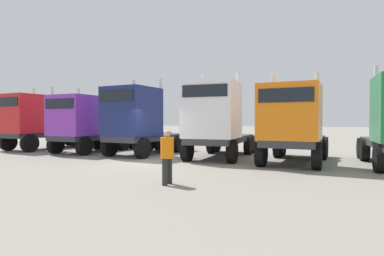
% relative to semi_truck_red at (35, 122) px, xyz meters
% --- Properties ---
extents(ground, '(200.00, 200.00, 0.00)m').
position_rel_semi_truck_red_xyz_m(ground, '(10.29, -2.87, -1.88)').
color(ground, gray).
extents(semi_truck_red, '(3.09, 6.41, 4.21)m').
position_rel_semi_truck_red_xyz_m(semi_truck_red, '(0.00, 0.00, 0.00)').
color(semi_truck_red, '#333338').
rests_on(semi_truck_red, ground).
extents(semi_truck_purple, '(2.76, 5.92, 4.00)m').
position_rel_semi_truck_red_xyz_m(semi_truck_purple, '(4.33, -0.30, -0.12)').
color(semi_truck_purple, '#333338').
rests_on(semi_truck_purple, ground).
extents(semi_truck_navy, '(2.96, 6.20, 4.32)m').
position_rel_semi_truck_red_xyz_m(semi_truck_navy, '(8.16, -0.21, 0.08)').
color(semi_truck_navy, '#333338').
rests_on(semi_truck_navy, ground).
extents(semi_truck_white, '(2.84, 6.46, 4.40)m').
position_rel_semi_truck_red_xyz_m(semi_truck_white, '(12.69, -0.19, 0.10)').
color(semi_truck_white, '#333338').
rests_on(semi_truck_white, ground).
extents(semi_truck_orange, '(2.82, 6.17, 4.05)m').
position_rel_semi_truck_red_xyz_m(semi_truck_orange, '(16.42, -0.72, -0.08)').
color(semi_truck_orange, '#333338').
rests_on(semi_truck_orange, ground).
extents(visitor_in_hivis, '(0.43, 0.45, 1.65)m').
position_rel_semi_truck_red_xyz_m(visitor_in_hivis, '(13.39, -6.79, -0.93)').
color(visitor_in_hivis, '#2A2A2A').
rests_on(visitor_in_hivis, ground).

